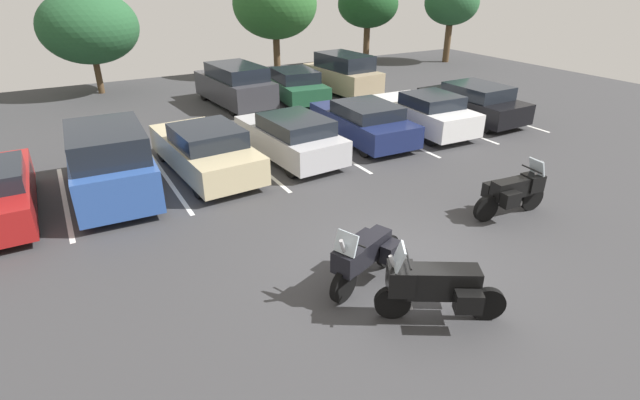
{
  "coord_description": "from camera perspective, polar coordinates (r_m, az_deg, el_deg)",
  "views": [
    {
      "loc": [
        -5.41,
        -6.27,
        5.49
      ],
      "look_at": [
        -0.93,
        1.64,
        1.07
      ],
      "focal_mm": 26.67,
      "sensor_mm": 36.0,
      "label": 1
    }
  ],
  "objects": [
    {
      "name": "car_silver",
      "position": [
        15.24,
        -3.57,
        7.58
      ],
      "size": [
        2.09,
        4.43,
        1.44
      ],
      "color": "#B7B7BC",
      "rests_on": "ground"
    },
    {
      "name": "ground",
      "position": [
        9.96,
        9.43,
        -8.29
      ],
      "size": [
        44.0,
        44.0,
        0.1
      ],
      "primitive_type": "cube",
      "color": "#38383A"
    },
    {
      "name": "car_far_green",
      "position": [
        22.73,
        -3.31,
        13.67
      ],
      "size": [
        2.31,
        5.03,
        1.42
      ],
      "color": "#235638",
      "rests_on": "ground"
    },
    {
      "name": "motorcycle_third",
      "position": [
        8.39,
        13.74,
        -9.95
      ],
      "size": [
        1.99,
        1.39,
        1.44
      ],
      "color": "black",
      "rests_on": "ground"
    },
    {
      "name": "car_champagne",
      "position": [
        14.45,
        -13.59,
        5.86
      ],
      "size": [
        2.17,
        4.87,
        1.48
      ],
      "color": "#C1B289",
      "rests_on": "ground"
    },
    {
      "name": "tree_right",
      "position": [
        25.9,
        -26.0,
        18.15
      ],
      "size": [
        4.49,
        4.49,
        4.76
      ],
      "color": "#4C3823",
      "rests_on": "ground"
    },
    {
      "name": "parking_stripes",
      "position": [
        14.73,
        -12.66,
        3.37
      ],
      "size": [
        24.46,
        5.03,
        0.01
      ],
      "color": "silver",
      "rests_on": "ground"
    },
    {
      "name": "tree_left",
      "position": [
        32.62,
        5.77,
        22.31
      ],
      "size": [
        3.81,
        3.81,
        4.96
      ],
      "color": "#4C3823",
      "rests_on": "ground"
    },
    {
      "name": "tree_center_right",
      "position": [
        28.45,
        -5.43,
        22.36
      ],
      "size": [
        4.65,
        4.65,
        5.66
      ],
      "color": "#4C3823",
      "rests_on": "ground"
    },
    {
      "name": "car_far_charcoal",
      "position": [
        21.93,
        -10.16,
        13.43
      ],
      "size": [
        2.28,
        4.81,
        1.81
      ],
      "color": "#38383D",
      "rests_on": "ground"
    },
    {
      "name": "car_white",
      "position": [
        18.31,
        12.52,
        10.19
      ],
      "size": [
        2.02,
        4.32,
        1.46
      ],
      "color": "white",
      "rests_on": "ground"
    },
    {
      "name": "car_blue",
      "position": [
        13.57,
        -23.9,
        4.13
      ],
      "size": [
        2.1,
        4.4,
        1.98
      ],
      "color": "#2D519E",
      "rests_on": "ground"
    },
    {
      "name": "car_far_tan",
      "position": [
        23.95,
        2.75,
        14.89
      ],
      "size": [
        2.13,
        4.42,
        1.88
      ],
      "color": "tan",
      "rests_on": "ground"
    },
    {
      "name": "tree_center",
      "position": [
        33.38,
        15.53,
        21.81
      ],
      "size": [
        3.39,
        3.39,
        4.98
      ],
      "color": "#4C3823",
      "rests_on": "ground"
    },
    {
      "name": "motorcycle_second",
      "position": [
        12.48,
        22.22,
        0.97
      ],
      "size": [
        2.13,
        0.9,
        1.37
      ],
      "color": "black",
      "rests_on": "ground"
    },
    {
      "name": "motorcycle_touring",
      "position": [
        9.05,
        5.44,
        -6.57
      ],
      "size": [
        2.08,
        1.13,
        1.39
      ],
      "color": "black",
      "rests_on": "ground"
    },
    {
      "name": "car_black",
      "position": [
        20.27,
        17.87,
        11.1
      ],
      "size": [
        2.02,
        4.43,
        1.46
      ],
      "color": "black",
      "rests_on": "ground"
    },
    {
      "name": "car_navy",
      "position": [
        16.99,
        5.2,
        9.35
      ],
      "size": [
        2.07,
        4.56,
        1.37
      ],
      "color": "navy",
      "rests_on": "ground"
    }
  ]
}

